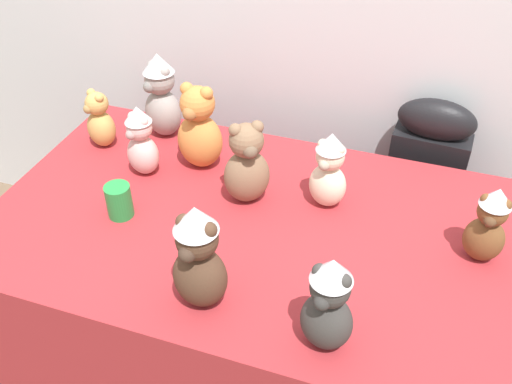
{
  "coord_description": "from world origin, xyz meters",
  "views": [
    {
      "loc": [
        0.42,
        -0.99,
        1.94
      ],
      "look_at": [
        0.0,
        0.25,
        0.9
      ],
      "focal_mm": 39.7,
      "sensor_mm": 36.0,
      "label": 1
    }
  ],
  "objects_px": {
    "teddy_bear_ash": "(161,96)",
    "teddy_bear_blush": "(141,141)",
    "teddy_bear_chestnut": "(488,225)",
    "teddy_bear_cocoa": "(198,258)",
    "teddy_bear_honey": "(100,121)",
    "teddy_bear_mocha": "(247,165)",
    "teddy_bear_charcoal": "(328,305)",
    "display_table": "(256,306)",
    "teddy_bear_ginger": "(199,129)",
    "teddy_bear_cream": "(329,171)",
    "instrument_case": "(417,206)",
    "party_cup_green": "(119,201)"
  },
  "relations": [
    {
      "from": "teddy_bear_cocoa",
      "to": "teddy_bear_mocha",
      "type": "xyz_separation_m",
      "value": [
        -0.03,
        0.44,
        -0.02
      ]
    },
    {
      "from": "teddy_bear_ash",
      "to": "teddy_bear_blush",
      "type": "bearing_deg",
      "value": -54.04
    },
    {
      "from": "display_table",
      "to": "teddy_bear_ash",
      "type": "relative_size",
      "value": 5.15
    },
    {
      "from": "teddy_bear_ginger",
      "to": "party_cup_green",
      "type": "height_order",
      "value": "teddy_bear_ginger"
    },
    {
      "from": "display_table",
      "to": "teddy_bear_ginger",
      "type": "distance_m",
      "value": 0.65
    },
    {
      "from": "teddy_bear_blush",
      "to": "teddy_bear_cream",
      "type": "height_order",
      "value": "teddy_bear_cream"
    },
    {
      "from": "display_table",
      "to": "teddy_bear_honey",
      "type": "xyz_separation_m",
      "value": [
        -0.67,
        0.23,
        0.49
      ]
    },
    {
      "from": "teddy_bear_cocoa",
      "to": "teddy_bear_cream",
      "type": "relative_size",
      "value": 1.22
    },
    {
      "from": "teddy_bear_ginger",
      "to": "teddy_bear_mocha",
      "type": "distance_m",
      "value": 0.25
    },
    {
      "from": "teddy_bear_cocoa",
      "to": "teddy_bear_cream",
      "type": "xyz_separation_m",
      "value": [
        0.22,
        0.5,
        -0.03
      ]
    },
    {
      "from": "teddy_bear_charcoal",
      "to": "teddy_bear_ginger",
      "type": "bearing_deg",
      "value": 146.86
    },
    {
      "from": "display_table",
      "to": "teddy_bear_ash",
      "type": "distance_m",
      "value": 0.83
    },
    {
      "from": "teddy_bear_mocha",
      "to": "party_cup_green",
      "type": "xyz_separation_m",
      "value": [
        -0.35,
        -0.2,
        -0.08
      ]
    },
    {
      "from": "instrument_case",
      "to": "teddy_bear_ash",
      "type": "relative_size",
      "value": 2.99
    },
    {
      "from": "teddy_bear_cocoa",
      "to": "teddy_bear_blush",
      "type": "bearing_deg",
      "value": 138.18
    },
    {
      "from": "teddy_bear_cream",
      "to": "teddy_bear_ash",
      "type": "distance_m",
      "value": 0.71
    },
    {
      "from": "teddy_bear_chestnut",
      "to": "teddy_bear_cocoa",
      "type": "bearing_deg",
      "value": -140.74
    },
    {
      "from": "teddy_bear_ginger",
      "to": "teddy_bear_blush",
      "type": "relative_size",
      "value": 1.21
    },
    {
      "from": "teddy_bear_blush",
      "to": "party_cup_green",
      "type": "height_order",
      "value": "teddy_bear_blush"
    },
    {
      "from": "teddy_bear_honey",
      "to": "teddy_bear_mocha",
      "type": "bearing_deg",
      "value": 14.86
    },
    {
      "from": "instrument_case",
      "to": "teddy_bear_charcoal",
      "type": "xyz_separation_m",
      "value": [
        -0.17,
        -0.99,
        0.44
      ]
    },
    {
      "from": "teddy_bear_ash",
      "to": "teddy_bear_honey",
      "type": "relative_size",
      "value": 1.48
    },
    {
      "from": "instrument_case",
      "to": "party_cup_green",
      "type": "relative_size",
      "value": 8.77
    },
    {
      "from": "instrument_case",
      "to": "teddy_bear_honey",
      "type": "distance_m",
      "value": 1.27
    },
    {
      "from": "teddy_bear_mocha",
      "to": "teddy_bear_charcoal",
      "type": "distance_m",
      "value": 0.6
    },
    {
      "from": "instrument_case",
      "to": "party_cup_green",
      "type": "bearing_deg",
      "value": -137.2
    },
    {
      "from": "instrument_case",
      "to": "teddy_bear_ash",
      "type": "distance_m",
      "value": 1.09
    },
    {
      "from": "party_cup_green",
      "to": "instrument_case",
      "type": "bearing_deg",
      "value": 39.13
    },
    {
      "from": "instrument_case",
      "to": "teddy_bear_ginger",
      "type": "xyz_separation_m",
      "value": [
        -0.75,
        -0.39,
        0.44
      ]
    },
    {
      "from": "teddy_bear_cocoa",
      "to": "teddy_bear_mocha",
      "type": "bearing_deg",
      "value": 100.78
    },
    {
      "from": "display_table",
      "to": "teddy_bear_chestnut",
      "type": "xyz_separation_m",
      "value": [
        0.65,
        0.06,
        0.51
      ]
    },
    {
      "from": "teddy_bear_chestnut",
      "to": "teddy_bear_cream",
      "type": "xyz_separation_m",
      "value": [
        -0.47,
        0.1,
        0.01
      ]
    },
    {
      "from": "instrument_case",
      "to": "party_cup_green",
      "type": "distance_m",
      "value": 1.19
    },
    {
      "from": "instrument_case",
      "to": "teddy_bear_blush",
      "type": "height_order",
      "value": "teddy_bear_blush"
    },
    {
      "from": "teddy_bear_blush",
      "to": "teddy_bear_mocha",
      "type": "xyz_separation_m",
      "value": [
        0.38,
        -0.03,
        0.01
      ]
    },
    {
      "from": "teddy_bear_mocha",
      "to": "teddy_bear_cocoa",
      "type": "bearing_deg",
      "value": -119.89
    },
    {
      "from": "instrument_case",
      "to": "teddy_bear_chestnut",
      "type": "distance_m",
      "value": 0.72
    },
    {
      "from": "teddy_bear_ginger",
      "to": "teddy_bear_cream",
      "type": "relative_size",
      "value": 1.17
    },
    {
      "from": "teddy_bear_chestnut",
      "to": "teddy_bear_blush",
      "type": "height_order",
      "value": "teddy_bear_blush"
    },
    {
      "from": "teddy_bear_cocoa",
      "to": "teddy_bear_cream",
      "type": "height_order",
      "value": "teddy_bear_cocoa"
    },
    {
      "from": "teddy_bear_cream",
      "to": "teddy_bear_charcoal",
      "type": "bearing_deg",
      "value": -63.43
    },
    {
      "from": "instrument_case",
      "to": "teddy_bear_blush",
      "type": "distance_m",
      "value": 1.13
    },
    {
      "from": "teddy_bear_charcoal",
      "to": "party_cup_green",
      "type": "xyz_separation_m",
      "value": [
        -0.71,
        0.27,
        -0.08
      ]
    },
    {
      "from": "teddy_bear_chestnut",
      "to": "teddy_bear_cream",
      "type": "bearing_deg",
      "value": 177.21
    },
    {
      "from": "teddy_bear_cream",
      "to": "instrument_case",
      "type": "bearing_deg",
      "value": 71.58
    },
    {
      "from": "teddy_bear_cocoa",
      "to": "party_cup_green",
      "type": "relative_size",
      "value": 2.93
    },
    {
      "from": "teddy_bear_honey",
      "to": "party_cup_green",
      "type": "relative_size",
      "value": 1.99
    },
    {
      "from": "teddy_bear_ginger",
      "to": "teddy_bear_charcoal",
      "type": "xyz_separation_m",
      "value": [
        0.58,
        -0.6,
        -0.0
      ]
    },
    {
      "from": "instrument_case",
      "to": "teddy_bear_honey",
      "type": "bearing_deg",
      "value": -157.56
    },
    {
      "from": "teddy_bear_chestnut",
      "to": "teddy_bear_mocha",
      "type": "xyz_separation_m",
      "value": [
        -0.72,
        0.04,
        0.01
      ]
    }
  ]
}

